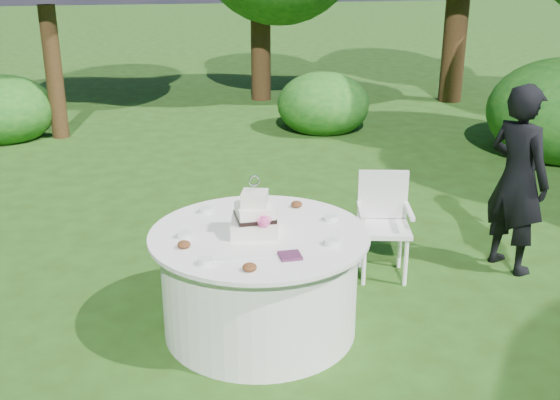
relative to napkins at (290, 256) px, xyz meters
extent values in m
plane|color=#233B10|center=(-0.12, 0.45, -0.78)|extent=(80.00, 80.00, 0.00)
cube|color=#4B203D|center=(0.00, 0.00, 0.00)|extent=(0.14, 0.14, 0.02)
ellipsoid|color=white|center=(-0.33, 0.03, 0.00)|extent=(0.48, 0.07, 0.01)
imported|color=black|center=(2.22, 0.99, 0.04)|extent=(0.56, 0.69, 1.64)
cylinder|color=white|center=(-0.12, 0.45, -0.41)|extent=(1.40, 1.40, 0.74)
cylinder|color=silver|center=(-0.12, 0.45, -0.02)|extent=(1.56, 1.56, 0.03)
cube|color=silver|center=(-0.15, 0.45, 0.04)|extent=(0.39, 0.39, 0.11)
cube|color=white|center=(-0.15, 0.45, 0.14)|extent=(0.25, 0.25, 0.11)
cube|color=white|center=(-0.15, 0.45, 0.24)|extent=(0.22, 0.22, 0.11)
cube|color=black|center=(-0.15, 0.45, 0.11)|extent=(0.26, 0.26, 0.03)
sphere|color=#D33E82|center=(-0.11, 0.30, 0.13)|extent=(0.09, 0.09, 0.09)
cylinder|color=silver|center=(-0.15, 0.45, 0.32)|extent=(0.01, 0.01, 0.05)
torus|color=silver|center=(-0.15, 0.45, 0.38)|extent=(0.08, 0.02, 0.08)
cube|color=white|center=(1.07, 1.07, -0.34)|extent=(0.52, 0.52, 0.04)
cube|color=silver|center=(1.12, 1.25, -0.10)|extent=(0.42, 0.14, 0.43)
cylinder|color=white|center=(0.86, 0.94, -0.57)|extent=(0.04, 0.04, 0.42)
cylinder|color=white|center=(1.19, 0.86, -0.57)|extent=(0.04, 0.04, 0.42)
cylinder|color=white|center=(0.94, 1.27, -0.57)|extent=(0.04, 0.04, 0.42)
cylinder|color=white|center=(1.28, 1.19, -0.57)|extent=(0.04, 0.04, 0.42)
cube|color=white|center=(0.87, 1.11, -0.18)|extent=(0.13, 0.38, 0.04)
cube|color=white|center=(1.27, 1.02, -0.18)|extent=(0.13, 0.38, 0.04)
cylinder|color=silver|center=(-0.54, 0.01, 0.01)|extent=(0.10, 0.10, 0.04)
cylinder|color=silver|center=(-0.64, 0.47, 0.01)|extent=(0.10, 0.10, 0.04)
cylinder|color=silver|center=(0.32, 0.13, 0.01)|extent=(0.10, 0.10, 0.04)
cylinder|color=silver|center=(0.44, 0.55, 0.01)|extent=(0.10, 0.10, 0.04)
cylinder|color=silver|center=(-0.44, 0.91, 0.01)|extent=(0.10, 0.10, 0.04)
ellipsoid|color=#562D16|center=(-0.29, -0.14, 0.02)|extent=(0.09, 0.09, 0.05)
ellipsoid|color=#562D16|center=(0.26, 0.87, 0.02)|extent=(0.09, 0.09, 0.05)
ellipsoid|color=#562D16|center=(-0.66, 0.29, 0.02)|extent=(0.09, 0.09, 0.05)
camera|label=1|loc=(-0.89, -3.73, 1.78)|focal=42.00mm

